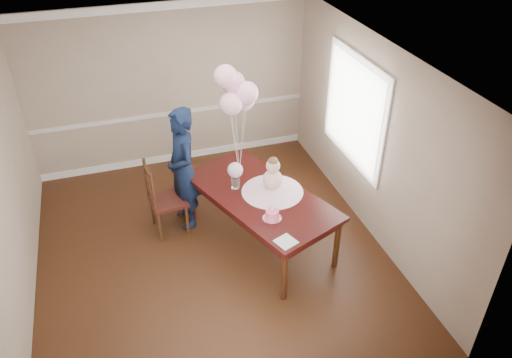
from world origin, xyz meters
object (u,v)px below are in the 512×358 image
birthday_cake (272,214)px  woman (183,169)px  dining_table_top (260,196)px  dining_chair_seat (168,201)px

birthday_cake → woman: bearing=123.4°
dining_table_top → dining_chair_seat: bearing=128.4°
dining_table_top → woman: size_ratio=1.19×
dining_table_top → woman: 1.16m
birthday_cake → dining_chair_seat: 1.67m
birthday_cake → woman: (-0.85, 1.29, 0.03)m
dining_chair_seat → woman: bearing=15.8°
dining_table_top → dining_chair_seat: 1.34m
birthday_cake → dining_chair_seat: bearing=133.1°
dining_table_top → woman: bearing=117.5°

